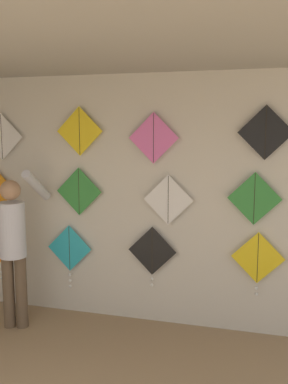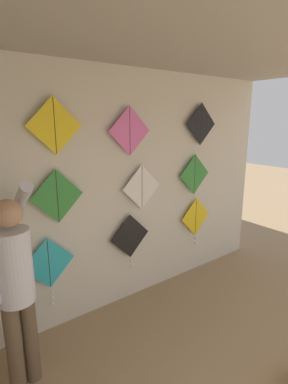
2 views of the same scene
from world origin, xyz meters
TOP-DOWN VIEW (x-y plane):
  - back_panel at (0.00, 3.28)m, footprint 5.60×0.06m
  - ceiling_slab at (0.00, 1.63)m, footprint 5.60×4.05m
  - shopkeeper at (-1.01, 2.71)m, footprint 0.44×0.66m
  - kite_1 at (-0.57, 3.19)m, footprint 0.55×0.04m
  - kite_2 at (0.44, 3.19)m, footprint 0.55×0.04m
  - kite_3 at (1.58, 3.19)m, footprint 0.55×0.04m
  - kite_5 at (-0.43, 3.19)m, footprint 0.55×0.01m
  - kite_6 at (0.62, 3.19)m, footprint 0.55×0.01m
  - kite_7 at (1.53, 3.19)m, footprint 0.55×0.01m
  - kite_9 at (-0.41, 3.19)m, footprint 0.55×0.01m
  - kite_10 at (0.45, 3.19)m, footprint 0.55×0.01m
  - kite_11 at (1.61, 3.19)m, footprint 0.55×0.01m

SIDE VIEW (x-z plane):
  - kite_1 at x=-0.57m, z-range 0.38..1.15m
  - kite_2 at x=0.44m, z-range 0.48..1.17m
  - kite_3 at x=1.58m, z-range 0.49..1.19m
  - shopkeeper at x=-1.01m, z-range 0.11..1.88m
  - back_panel at x=0.00m, z-range 0.00..2.80m
  - kite_6 at x=0.62m, z-range 1.16..1.71m
  - kite_5 at x=-0.43m, z-range 1.21..1.77m
  - kite_7 at x=1.53m, z-range 1.21..1.77m
  - kite_10 at x=0.45m, z-range 1.83..2.38m
  - kite_11 at x=1.61m, z-range 1.89..2.44m
  - kite_9 at x=-0.41m, z-range 1.90..2.45m
  - ceiling_slab at x=0.00m, z-range 2.80..2.84m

